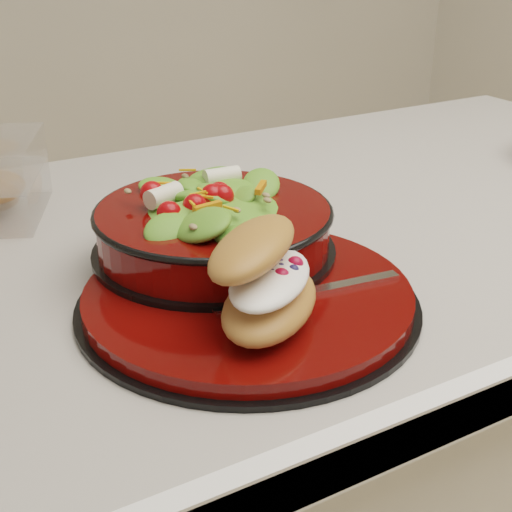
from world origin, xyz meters
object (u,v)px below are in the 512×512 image
island_counter (336,474)px  croissant (266,279)px  salad_bowl (213,219)px  dinner_plate (249,297)px  fork (313,291)px

island_counter → croissant: size_ratio=7.82×
salad_bowl → island_counter: bearing=18.3°
island_counter → croissant: bearing=-139.4°
croissant → island_counter: bearing=-2.3°
dinner_plate → fork: (0.05, -0.04, 0.01)m
island_counter → salad_bowl: 0.56m
salad_bowl → fork: size_ratio=1.49×
island_counter → dinner_plate: bearing=-145.9°
fork → salad_bowl: bearing=24.1°
dinner_plate → fork: fork is taller
dinner_plate → croissant: (-0.01, -0.06, 0.05)m
dinner_plate → salad_bowl: 0.10m
salad_bowl → croissant: bearing=-98.6°
croissant → fork: size_ratio=0.94×
island_counter → fork: size_ratio=7.39×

